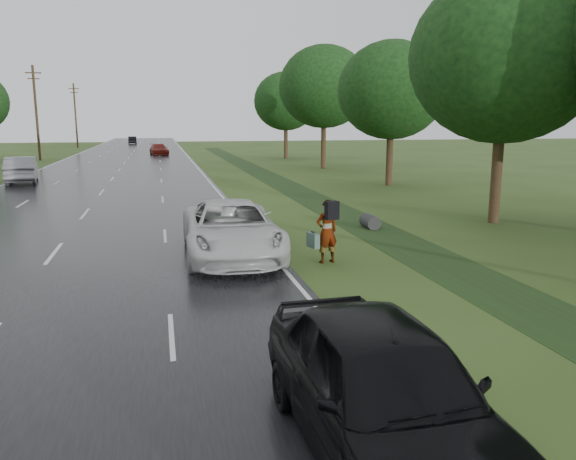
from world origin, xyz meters
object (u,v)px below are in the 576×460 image
at_px(dark_sedan, 384,389).
at_px(silver_sedan, 21,170).
at_px(pedestrian, 326,231).
at_px(white_pickup, 231,229).

relative_size(dark_sedan, silver_sedan, 0.97).
relative_size(pedestrian, silver_sedan, 0.35).
xyz_separation_m(dark_sedan, silver_sedan, (-11.80, 35.45, 0.00)).
relative_size(pedestrian, white_pickup, 0.31).
distance_m(dark_sedan, silver_sedan, 37.36).
height_order(white_pickup, dark_sedan, dark_sedan).
bearing_deg(pedestrian, dark_sedan, 64.36).
bearing_deg(white_pickup, pedestrian, -24.65).
xyz_separation_m(pedestrian, dark_sedan, (-2.18, -9.73, -0.05)).
height_order(dark_sedan, silver_sedan, same).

